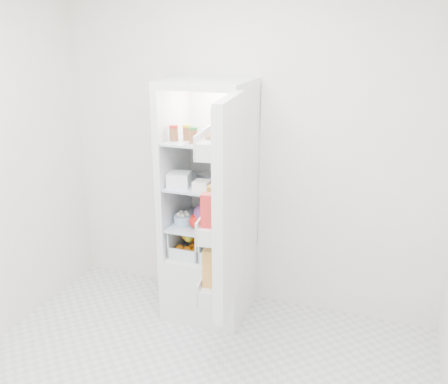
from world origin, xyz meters
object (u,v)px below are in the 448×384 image
at_px(red_cabbage, 206,215).
at_px(fridge_door, 225,210).
at_px(mushroom_bowl, 183,220).
at_px(refrigerator, 212,229).

height_order(red_cabbage, fridge_door, fridge_door).
relative_size(red_cabbage, fridge_door, 0.14).
relative_size(mushroom_bowl, fridge_door, 0.11).
bearing_deg(fridge_door, mushroom_bowl, 39.33).
bearing_deg(refrigerator, red_cabbage, -85.23).
relative_size(red_cabbage, mushroom_bowl, 1.29).
relative_size(refrigerator, mushroom_bowl, 12.53).
xyz_separation_m(refrigerator, fridge_door, (0.34, -0.64, 0.43)).
height_order(refrigerator, red_cabbage, refrigerator).
distance_m(red_cabbage, fridge_door, 0.64).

